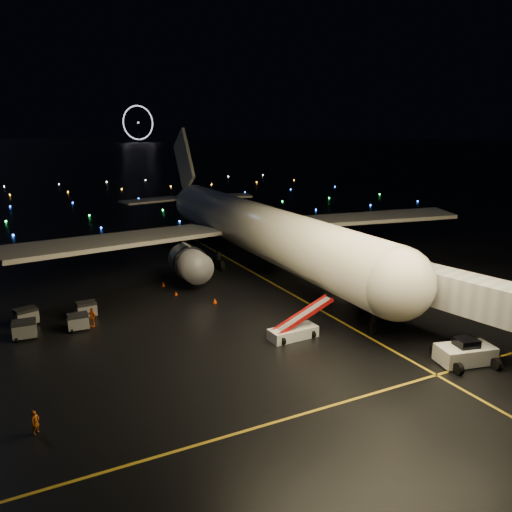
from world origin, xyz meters
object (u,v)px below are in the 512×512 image
at_px(airliner, 244,197).
at_px(baggage_cart_3, 26,317).
at_px(crew_a, 35,422).
at_px(baggage_cart_1, 78,322).
at_px(baggage_cart_2, 25,330).
at_px(crew_c, 92,317).
at_px(belt_loader, 293,321).
at_px(pushback_tug, 465,351).
at_px(baggage_cart_0, 86,310).

height_order(airliner, baggage_cart_3, airliner).
relative_size(crew_a, baggage_cart_1, 0.85).
bearing_deg(baggage_cart_2, crew_c, 5.28).
bearing_deg(belt_loader, pushback_tug, -49.23).
bearing_deg(pushback_tug, crew_c, 152.65).
bearing_deg(crew_a, belt_loader, -27.15).
distance_m(baggage_cart_0, baggage_cart_2, 6.53).
distance_m(baggage_cart_1, baggage_cart_2, 4.59).
bearing_deg(airliner, baggage_cart_3, -157.33).
bearing_deg(crew_c, airliner, 80.37).
xyz_separation_m(airliner, belt_loader, (-7.45, -25.88, -7.69)).
distance_m(airliner, pushback_tug, 37.43).
relative_size(baggage_cart_0, baggage_cart_1, 1.02).
bearing_deg(pushback_tug, baggage_cart_3, 154.28).
bearing_deg(baggage_cart_1, pushback_tug, -37.02).
xyz_separation_m(airliner, baggage_cart_1, (-24.56, -15.14, -8.50)).
bearing_deg(crew_c, baggage_cart_0, 139.98).
bearing_deg(belt_loader, baggage_cart_1, 145.69).
xyz_separation_m(pushback_tug, belt_loader, (-9.82, 10.55, 0.53)).
relative_size(airliner, pushback_tug, 14.68).
xyz_separation_m(baggage_cart_0, baggage_cart_2, (-5.81, -3.00, 0.05)).
bearing_deg(baggage_cart_2, baggage_cart_0, 30.69).
relative_size(belt_loader, baggage_cart_1, 3.54).
distance_m(airliner, baggage_cart_1, 30.08).
bearing_deg(baggage_cart_0, airliner, 24.03).
distance_m(crew_a, baggage_cart_1, 16.85).
xyz_separation_m(baggage_cart_2, baggage_cart_3, (0.29, 3.45, -0.01)).
height_order(crew_c, baggage_cart_2, crew_c).
relative_size(airliner, belt_loader, 9.95).
bearing_deg(airliner, belt_loader, -105.28).
distance_m(crew_c, baggage_cart_3, 6.50).
xyz_separation_m(airliner, baggage_cart_3, (-28.86, -11.60, -8.44)).
relative_size(crew_a, baggage_cart_0, 0.83).
distance_m(airliner, baggage_cart_2, 33.88).
bearing_deg(airliner, crew_c, -146.63).
relative_size(pushback_tug, baggage_cart_0, 2.36).
xyz_separation_m(pushback_tug, baggage_cart_1, (-26.94, 21.30, -0.27)).
bearing_deg(crew_a, baggage_cart_0, 31.81).
distance_m(pushback_tug, crew_a, 32.04).
relative_size(baggage_cart_1, baggage_cart_3, 0.93).
xyz_separation_m(crew_c, baggage_cart_0, (-0.11, 2.80, -0.14)).
bearing_deg(baggage_cart_2, airliner, 30.68).
distance_m(crew_c, baggage_cart_2, 5.92).
xyz_separation_m(belt_loader, baggage_cart_1, (-17.12, 10.75, -0.81)).
bearing_deg(baggage_cart_3, airliner, 4.84).
height_order(airliner, baggage_cart_2, airliner).
relative_size(airliner, baggage_cart_0, 34.66).
height_order(belt_loader, baggage_cart_0, belt_loader).
relative_size(pushback_tug, baggage_cart_2, 2.22).
bearing_deg(baggage_cart_0, baggage_cart_2, -155.96).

